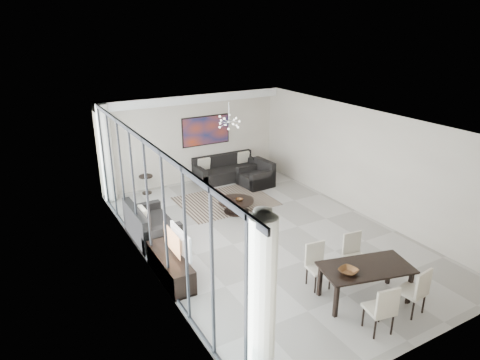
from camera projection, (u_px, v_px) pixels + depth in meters
room_shell at (284, 177)px, 10.37m from camera, size 6.00×9.00×2.90m
window_wall at (152, 204)px, 8.83m from camera, size 0.37×8.95×2.90m
soffit at (193, 98)px, 13.19m from camera, size 5.98×0.40×0.26m
painting at (206, 131)px, 13.96m from camera, size 1.68×0.04×0.98m
chandelier at (229, 122)px, 12.01m from camera, size 0.66×0.66×0.71m
rug at (226, 201)px, 12.66m from camera, size 2.70×2.08×0.01m
coffee_table at (236, 205)px, 11.89m from camera, size 1.00×1.00×0.35m
bowl_coffee at (239, 200)px, 11.79m from camera, size 0.23×0.23×0.07m
sofa_main at (227, 171)px, 14.36m from camera, size 2.19×0.90×0.80m
loveseat at (150, 227)px, 10.44m from camera, size 0.95×1.69×0.84m
armchair at (257, 177)px, 13.79m from camera, size 0.98×1.02×0.81m
side_table at (146, 181)px, 13.11m from camera, size 0.42×0.42×0.58m
tv_console at (170, 267)px, 8.81m from camera, size 0.47×1.67×0.52m
television at (176, 242)px, 8.68m from camera, size 0.14×0.96×0.55m
dining_table at (366, 271)px, 8.01m from camera, size 1.87×1.25×0.71m
dining_chair_sw at (383, 307)px, 7.12m from camera, size 0.51×0.51×0.95m
dining_chair_se at (417, 289)px, 7.61m from camera, size 0.48×0.48×0.94m
dining_chair_nw at (317, 262)px, 8.50m from camera, size 0.47×0.47×0.91m
dining_chair_ne at (354, 251)px, 8.86m from camera, size 0.48×0.48×0.93m
bowl_dining at (348, 271)px, 7.75m from camera, size 0.41×0.41×0.08m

